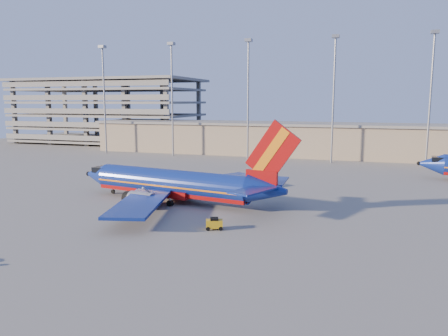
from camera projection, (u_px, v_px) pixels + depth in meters
The scene contains 6 objects.
ground at pixel (197, 201), 62.32m from camera, with size 220.00×220.00×0.00m, color slate.
terminal_building at pixel (316, 139), 112.99m from camera, with size 122.00×16.00×8.50m.
parking_garage at pixel (109, 108), 149.26m from camera, with size 62.00×32.00×21.40m.
light_mast_row at pixel (290, 86), 101.27m from camera, with size 101.60×1.60×28.65m.
aircraft_main at pixel (177, 184), 61.38m from camera, with size 34.94×33.34×11.90m.
baggage_tug at pixel (214, 223), 48.36m from camera, with size 2.13×1.69×1.34m.
Camera 1 is at (22.81, -56.58, 14.13)m, focal length 35.00 mm.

